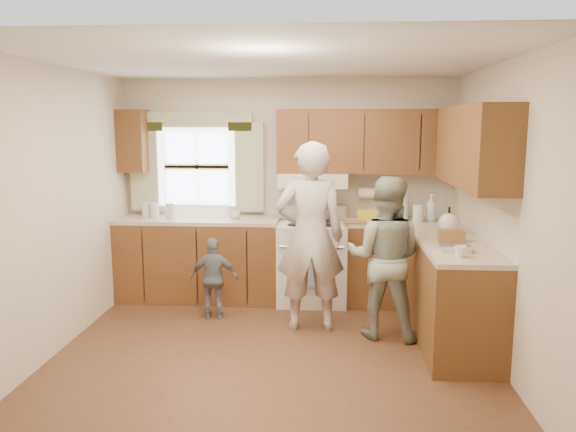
# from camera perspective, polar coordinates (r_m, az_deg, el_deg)

# --- Properties ---
(room) EXTENTS (3.80, 3.80, 3.80)m
(room) POSITION_cam_1_polar(r_m,az_deg,el_deg) (4.79, -1.53, 0.42)
(room) COLOR #4F2E18
(room) RESTS_ON ground
(kitchen_fixtures) EXTENTS (3.80, 2.25, 2.15)m
(kitchen_fixtures) POSITION_cam_1_polar(r_m,az_deg,el_deg) (5.90, 5.45, -1.98)
(kitchen_fixtures) COLOR #4F2811
(kitchen_fixtures) RESTS_ON ground
(stove) EXTENTS (0.76, 0.67, 1.07)m
(stove) POSITION_cam_1_polar(r_m,az_deg,el_deg) (6.33, 2.48, -4.61)
(stove) COLOR silver
(stove) RESTS_ON ground
(woman_left) EXTENTS (0.71, 0.50, 1.83)m
(woman_left) POSITION_cam_1_polar(r_m,az_deg,el_deg) (5.40, 2.25, -2.15)
(woman_left) COLOR beige
(woman_left) RESTS_ON ground
(woman_right) EXTENTS (0.85, 0.72, 1.52)m
(woman_right) POSITION_cam_1_polar(r_m,az_deg,el_deg) (5.32, 9.78, -4.19)
(woman_right) COLOR #28402E
(woman_right) RESTS_ON ground
(child) EXTENTS (0.50, 0.23, 0.85)m
(child) POSITION_cam_1_polar(r_m,az_deg,el_deg) (5.85, -7.53, -6.28)
(child) COLOR slate
(child) RESTS_ON ground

